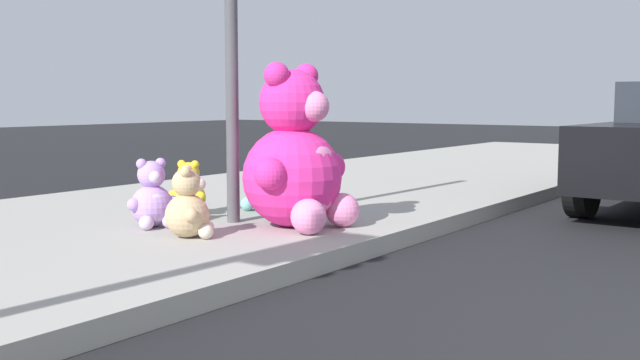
# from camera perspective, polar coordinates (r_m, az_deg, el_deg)

# --- Properties ---
(sidewalk) EXTENTS (28.00, 4.40, 0.15)m
(sidewalk) POSITION_cam_1_polar(r_m,az_deg,el_deg) (6.52, -17.72, -4.18)
(sidewalk) COLOR #9E9B93
(sidewalk) RESTS_ON ground_plane
(sign_pole) EXTENTS (0.56, 0.11, 3.20)m
(sign_pole) POSITION_cam_1_polar(r_m,az_deg,el_deg) (6.53, -6.70, 11.71)
(sign_pole) COLOR #4C4C51
(sign_pole) RESTS_ON sidewalk
(plush_pink_large) EXTENTS (1.04, 0.92, 1.35)m
(plush_pink_large) POSITION_cam_1_polar(r_m,az_deg,el_deg) (6.23, -1.83, 1.36)
(plush_pink_large) COLOR #F22D93
(plush_pink_large) RESTS_ON sidewalk
(plush_tan) EXTENTS (0.39, 0.40, 0.55)m
(plush_tan) POSITION_cam_1_polar(r_m,az_deg,el_deg) (5.87, -9.82, -2.15)
(plush_tan) COLOR tan
(plush_tan) RESTS_ON sidewalk
(plush_yellow) EXTENTS (0.35, 0.38, 0.50)m
(plush_yellow) POSITION_cam_1_polar(r_m,az_deg,el_deg) (7.01, -9.92, -0.98)
(plush_yellow) COLOR yellow
(plush_yellow) RESTS_ON sidewalk
(plush_lavender) EXTENTS (0.41, 0.41, 0.57)m
(plush_lavender) POSITION_cam_1_polar(r_m,az_deg,el_deg) (6.41, -12.50, -1.45)
(plush_lavender) COLOR #B28CD8
(plush_lavender) RESTS_ON sidewalk
(plush_teal) EXTENTS (0.48, 0.42, 0.62)m
(plush_teal) POSITION_cam_1_polar(r_m,az_deg,el_deg) (7.20, -4.11, -0.35)
(plush_teal) COLOR teal
(plush_teal) RESTS_ON sidewalk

